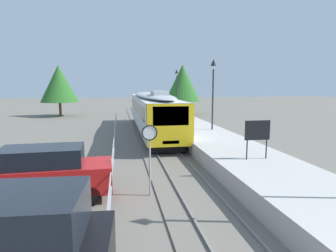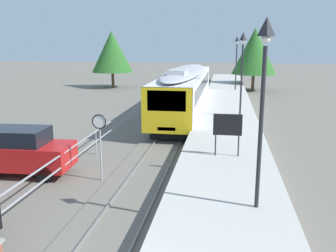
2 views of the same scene
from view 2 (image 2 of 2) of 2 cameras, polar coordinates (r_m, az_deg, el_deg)
The scene contains 13 objects.
ground_plane at distance 28.40m, azimuth -3.67°, elevation 1.47°, with size 160.00×160.00×0.00m, color #6B665B.
track_rails at distance 27.90m, azimuth 2.35°, elevation 1.35°, with size 3.20×60.00×0.14m.
commuter_train at distance 28.94m, azimuth 2.71°, elevation 5.99°, with size 2.82×18.85×3.74m.
station_platform at distance 27.65m, azimuth 9.07°, elevation 1.97°, with size 3.90×60.00×0.90m, color #B7B5AD.
platform_lamp_near_end at distance 10.26m, azimuth 14.69°, elevation 7.08°, with size 0.34×0.34×5.35m.
platform_lamp_mid_platform at distance 24.10m, azimuth 11.53°, elevation 10.30°, with size 0.34×0.34×5.35m.
platform_lamp_far_end at distance 37.98m, azimuth 10.67°, elevation 11.16°, with size 0.34×0.34×5.35m.
platform_notice_board at distance 15.44m, azimuth 9.28°, elevation -0.03°, with size 1.20×0.08×1.80m.
speed_limit_sign at distance 14.97m, azimuth -10.62°, elevation -0.73°, with size 0.61×0.10×2.81m.
carpark_fence at distance 18.91m, azimuth -11.19°, elevation -1.72°, with size 0.06×36.06×1.25m.
parked_suv_red at distance 17.03m, azimuth -22.49°, elevation -3.55°, with size 4.68×2.11×2.04m.
tree_behind_carpark at distance 47.25m, azimuth -8.73°, elevation 11.41°, with size 5.13×5.13×7.09m.
tree_behind_station_far at distance 44.75m, azimuth 13.35°, elevation 11.30°, with size 5.18×5.18×7.34m.
Camera 2 is at (3.11, -5.17, 5.57)m, focal length 39.06 mm.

